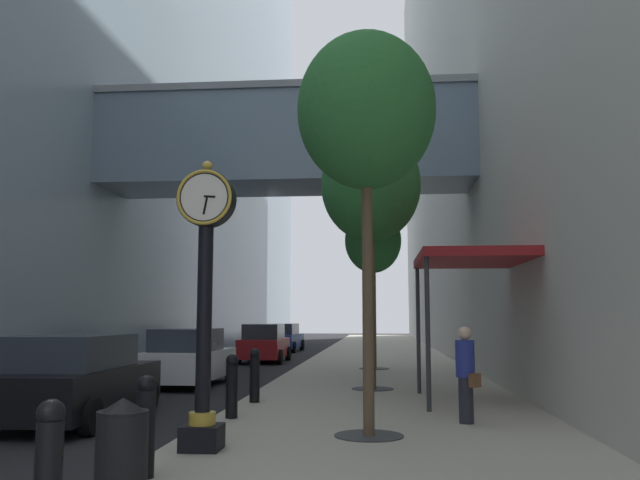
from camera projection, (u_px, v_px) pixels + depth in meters
ground_plane at (308, 363)px, 29.71m from camera, size 110.00×110.00×0.00m
sidewalk_right at (380, 357)px, 32.40m from camera, size 6.46×80.00×0.14m
street_clock at (205, 288)px, 9.62m from camera, size 0.84×0.55×4.17m
bollard_nearest at (49, 468)px, 5.52m from camera, size 0.24×0.24×1.18m
bollard_second at (146, 424)px, 7.82m from camera, size 0.24×0.24×1.18m
bollard_fourth at (232, 384)px, 12.43m from camera, size 0.24×0.24×1.18m
bollard_fifth at (255, 374)px, 14.73m from camera, size 0.24×0.24×1.18m
street_tree_near at (366, 113)px, 11.08m from camera, size 2.31×2.31×6.63m
street_tree_mid_near at (371, 186)px, 17.98m from camera, size 2.70×2.70×6.99m
street_tree_mid_far at (373, 242)px, 24.78m from camera, size 2.10×2.10×5.93m
trash_bin at (122, 449)px, 6.70m from camera, size 0.53×0.53×1.05m
pedestrian_walking at (466, 372)px, 11.83m from camera, size 0.50×0.52×1.70m
storefront_awning at (469, 261)px, 15.07m from camera, size 2.40×3.60×3.30m
car_blue_near at (283, 338)px, 39.48m from camera, size 2.18×4.70×1.65m
car_red_mid at (264, 344)px, 30.00m from camera, size 2.02×4.17×1.72m
car_black_far at (75, 379)px, 12.87m from camera, size 2.19×4.62×1.67m
car_white_trailing at (188, 358)px, 19.65m from camera, size 2.13×4.32×1.68m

